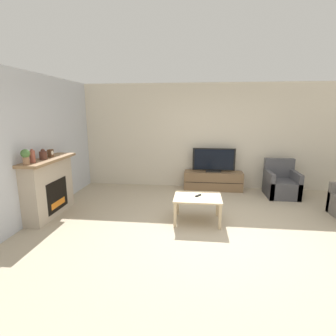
% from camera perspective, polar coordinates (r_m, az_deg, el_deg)
% --- Properties ---
extents(ground_plane, '(24.00, 24.00, 0.00)m').
position_cam_1_polar(ground_plane, '(4.66, 10.24, -13.43)').
color(ground_plane, tan).
extents(wall_back, '(12.00, 0.06, 2.70)m').
position_cam_1_polar(wall_back, '(6.95, 9.26, 6.76)').
color(wall_back, beige).
rests_on(wall_back, ground).
extents(wall_left, '(0.06, 12.00, 2.70)m').
position_cam_1_polar(wall_left, '(5.20, -29.20, 3.50)').
color(wall_left, silver).
rests_on(wall_left, ground).
extents(fireplace, '(0.44, 1.41, 1.13)m').
position_cam_1_polar(fireplace, '(5.56, -24.50, -3.73)').
color(fireplace, '#B7A893').
rests_on(fireplace, ground).
extents(mantel_vase_left, '(0.09, 0.09, 0.24)m').
position_cam_1_polar(mantel_vase_left, '(5.06, -27.43, 2.27)').
color(mantel_vase_left, '#994C3D').
rests_on(mantel_vase_left, fireplace).
extents(mantel_vase_centre_left, '(0.14, 0.14, 0.20)m').
position_cam_1_polar(mantel_vase_centre_left, '(5.33, -25.54, 2.61)').
color(mantel_vase_centre_left, '#512D23').
rests_on(mantel_vase_centre_left, fireplace).
extents(mantel_clock, '(0.08, 0.11, 0.15)m').
position_cam_1_polar(mantel_clock, '(5.54, -24.19, 2.95)').
color(mantel_clock, brown).
rests_on(mantel_clock, fireplace).
extents(potted_plant, '(0.15, 0.15, 0.26)m').
position_cam_1_polar(potted_plant, '(4.92, -28.59, 2.33)').
color(potted_plant, '#936B4C').
rests_on(potted_plant, fireplace).
extents(tv_stand, '(1.48, 0.43, 0.48)m').
position_cam_1_polar(tv_stand, '(6.87, 9.76, -2.74)').
color(tv_stand, brown).
rests_on(tv_stand, ground).
extents(tv, '(1.07, 0.18, 0.61)m').
position_cam_1_polar(tv, '(6.76, 9.93, 1.54)').
color(tv, black).
rests_on(tv, tv_stand).
extents(armchair, '(0.70, 0.76, 0.87)m').
position_cam_1_polar(armchair, '(6.84, 23.37, -3.29)').
color(armchair, '#4C4C51').
rests_on(armchair, ground).
extents(coffee_table, '(0.86, 0.68, 0.48)m').
position_cam_1_polar(coffee_table, '(4.86, 6.47, -6.92)').
color(coffee_table, '#CCB289').
rests_on(coffee_table, ground).
extents(remote, '(0.12, 0.15, 0.02)m').
position_cam_1_polar(remote, '(4.87, 6.59, -5.94)').
color(remote, black).
rests_on(remote, coffee_table).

